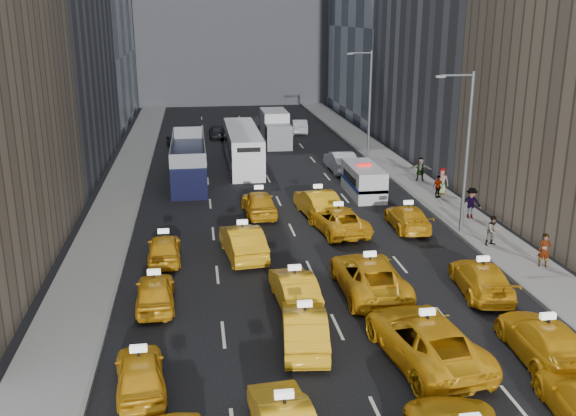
# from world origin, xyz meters

# --- Properties ---
(ground) EXTENTS (160.00, 160.00, 0.00)m
(ground) POSITION_xyz_m (0.00, 0.00, 0.00)
(ground) COLOR black
(ground) RESTS_ON ground
(sidewalk_west) EXTENTS (3.00, 90.00, 0.15)m
(sidewalk_west) POSITION_xyz_m (-10.50, 25.00, 0.07)
(sidewalk_west) COLOR gray
(sidewalk_west) RESTS_ON ground
(sidewalk_east) EXTENTS (3.00, 90.00, 0.15)m
(sidewalk_east) POSITION_xyz_m (10.50, 25.00, 0.07)
(sidewalk_east) COLOR gray
(sidewalk_east) RESTS_ON ground
(curb_west) EXTENTS (0.15, 90.00, 0.18)m
(curb_west) POSITION_xyz_m (-9.05, 25.00, 0.09)
(curb_west) COLOR slate
(curb_west) RESTS_ON ground
(curb_east) EXTENTS (0.15, 90.00, 0.18)m
(curb_east) POSITION_xyz_m (9.05, 25.00, 0.09)
(curb_east) COLOR slate
(curb_east) RESTS_ON ground
(streetlight_near) EXTENTS (2.15, 0.22, 9.00)m
(streetlight_near) POSITION_xyz_m (9.18, 12.00, 4.92)
(streetlight_near) COLOR #595B60
(streetlight_near) RESTS_ON ground
(streetlight_far) EXTENTS (2.15, 0.22, 9.00)m
(streetlight_far) POSITION_xyz_m (9.18, 32.00, 4.92)
(streetlight_far) COLOR #595B60
(streetlight_far) RESTS_ON ground
(taxi_4) EXTENTS (1.98, 4.05, 1.33)m
(taxi_4) POSITION_xyz_m (-7.35, -1.48, 0.67)
(taxi_4) COLOR orange
(taxi_4) RESTS_ON ground
(taxi_5) EXTENTS (2.09, 4.70, 1.50)m
(taxi_5) POSITION_xyz_m (-1.54, 0.69, 0.75)
(taxi_5) COLOR orange
(taxi_5) RESTS_ON ground
(taxi_6) EXTENTS (3.50, 6.31, 1.67)m
(taxi_6) POSITION_xyz_m (2.54, -0.92, 0.84)
(taxi_6) COLOR orange
(taxi_6) RESTS_ON ground
(taxi_7) EXTENTS (2.42, 5.25, 1.49)m
(taxi_7) POSITION_xyz_m (6.77, -1.49, 0.74)
(taxi_7) COLOR orange
(taxi_7) RESTS_ON ground
(taxi_8) EXTENTS (1.73, 4.02, 1.35)m
(taxi_8) POSITION_xyz_m (-7.20, 4.91, 0.68)
(taxi_8) COLOR orange
(taxi_8) RESTS_ON ground
(taxi_9) EXTENTS (1.79, 4.44, 1.44)m
(taxi_9) POSITION_xyz_m (-1.35, 4.35, 0.72)
(taxi_9) COLOR orange
(taxi_9) RESTS_ON ground
(taxi_10) EXTENTS (2.67, 5.76, 1.60)m
(taxi_10) POSITION_xyz_m (2.09, 5.03, 0.80)
(taxi_10) COLOR orange
(taxi_10) RESTS_ON ground
(taxi_11) EXTENTS (2.57, 5.05, 1.40)m
(taxi_11) POSITION_xyz_m (6.99, 4.25, 0.70)
(taxi_11) COLOR orange
(taxi_11) RESTS_ON ground
(taxi_12) EXTENTS (1.70, 4.04, 1.36)m
(taxi_12) POSITION_xyz_m (-7.03, 10.15, 0.68)
(taxi_12) COLOR orange
(taxi_12) RESTS_ON ground
(taxi_13) EXTENTS (2.31, 5.11, 1.63)m
(taxi_13) POSITION_xyz_m (-3.10, 10.22, 0.81)
(taxi_13) COLOR orange
(taxi_13) RESTS_ON ground
(taxi_14) EXTENTS (3.07, 5.45, 1.44)m
(taxi_14) POSITION_xyz_m (2.53, 13.31, 0.72)
(taxi_14) COLOR orange
(taxi_14) RESTS_ON ground
(taxi_15) EXTENTS (2.09, 4.71, 1.35)m
(taxi_15) POSITION_xyz_m (6.62, 13.31, 0.67)
(taxi_15) COLOR orange
(taxi_15) RESTS_ON ground
(taxi_16) EXTENTS (2.04, 4.65, 1.56)m
(taxi_16) POSITION_xyz_m (-1.58, 17.09, 0.78)
(taxi_16) COLOR orange
(taxi_16) RESTS_ON ground
(taxi_17) EXTENTS (2.35, 5.22, 1.66)m
(taxi_17) POSITION_xyz_m (1.95, 16.41, 0.83)
(taxi_17) COLOR orange
(taxi_17) RESTS_ON ground
(nypd_van) EXTENTS (2.32, 5.24, 2.20)m
(nypd_van) POSITION_xyz_m (5.90, 20.57, 0.99)
(nypd_van) COLOR silver
(nypd_van) RESTS_ON ground
(double_decker) EXTENTS (3.30, 10.83, 3.10)m
(double_decker) POSITION_xyz_m (-5.84, 26.23, 1.53)
(double_decker) COLOR black
(double_decker) RESTS_ON ground
(city_bus) EXTENTS (3.79, 11.91, 3.02)m
(city_bus) POSITION_xyz_m (-1.52, 30.69, 1.50)
(city_bus) COLOR white
(city_bus) RESTS_ON ground
(box_truck) EXTENTS (2.46, 6.79, 3.08)m
(box_truck) POSITION_xyz_m (2.21, 39.18, 1.51)
(box_truck) COLOR silver
(box_truck) RESTS_ON ground
(misc_car_0) EXTENTS (1.84, 4.98, 1.63)m
(misc_car_0) POSITION_xyz_m (5.91, 27.51, 0.81)
(misc_car_0) COLOR #B5B7BE
(misc_car_0) RESTS_ON ground
(misc_car_1) EXTENTS (2.98, 5.29, 1.40)m
(misc_car_1) POSITION_xyz_m (-6.64, 38.46, 0.70)
(misc_car_1) COLOR black
(misc_car_1) RESTS_ON ground
(misc_car_2) EXTENTS (2.97, 5.98, 1.67)m
(misc_car_2) POSITION_xyz_m (1.62, 46.24, 0.83)
(misc_car_2) COLOR slate
(misc_car_2) RESTS_ON ground
(misc_car_3) EXTENTS (1.65, 4.02, 1.36)m
(misc_car_3) POSITION_xyz_m (-3.10, 43.16, 0.68)
(misc_car_3) COLOR black
(misc_car_3) RESTS_ON ground
(misc_car_4) EXTENTS (1.85, 4.41, 1.42)m
(misc_car_4) POSITION_xyz_m (5.39, 44.76, 0.71)
(misc_car_4) COLOR #A0A3A7
(misc_car_4) RESTS_ON ground
(pedestrian_0) EXTENTS (0.70, 0.57, 1.65)m
(pedestrian_0) POSITION_xyz_m (11.15, 6.42, 0.98)
(pedestrian_0) COLOR gray
(pedestrian_0) RESTS_ON sidewalk_east
(pedestrian_1) EXTENTS (0.85, 0.58, 1.60)m
(pedestrian_1) POSITION_xyz_m (10.05, 9.60, 0.95)
(pedestrian_1) COLOR gray
(pedestrian_1) RESTS_ON sidewalk_east
(pedestrian_2) EXTENTS (1.26, 0.64, 1.87)m
(pedestrian_2) POSITION_xyz_m (10.83, 14.22, 1.08)
(pedestrian_2) COLOR gray
(pedestrian_2) RESTS_ON sidewalk_east
(pedestrian_3) EXTENTS (0.98, 0.74, 1.52)m
(pedestrian_3) POSITION_xyz_m (10.53, 18.81, 0.91)
(pedestrian_3) COLOR gray
(pedestrian_3) RESTS_ON sidewalk_east
(pedestrian_4) EXTENTS (0.99, 0.76, 1.79)m
(pedestrian_4) POSITION_xyz_m (11.11, 19.65, 1.05)
(pedestrian_4) COLOR gray
(pedestrian_4) RESTS_ON sidewalk_east
(pedestrian_5) EXTENTS (1.67, 0.90, 1.73)m
(pedestrian_5) POSITION_xyz_m (10.90, 23.33, 1.01)
(pedestrian_5) COLOR gray
(pedestrian_5) RESTS_ON sidewalk_east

